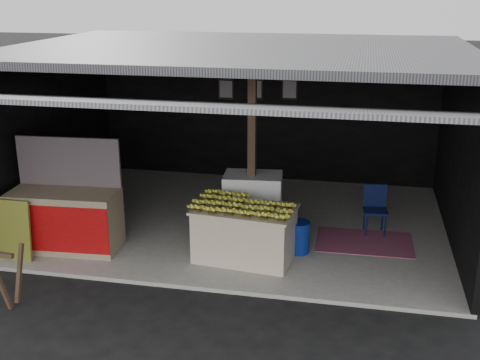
% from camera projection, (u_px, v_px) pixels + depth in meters
% --- Properties ---
extents(ground, '(80.00, 80.00, 0.00)m').
position_uv_depth(ground, '(204.00, 292.00, 8.11)').
color(ground, black).
rests_on(ground, ground).
extents(concrete_slab, '(7.00, 5.00, 0.06)m').
position_uv_depth(concrete_slab, '(241.00, 221.00, 10.43)').
color(concrete_slab, gray).
rests_on(concrete_slab, ground).
extents(shophouse, '(7.40, 7.29, 3.02)m').
position_uv_depth(shophouse, '(245.00, 100.00, 10.07)').
color(shophouse, black).
rests_on(shophouse, ground).
extents(banana_table, '(1.54, 1.04, 0.80)m').
position_uv_depth(banana_table, '(245.00, 233.00, 8.83)').
color(banana_table, beige).
rests_on(banana_table, concrete_slab).
extents(banana_pile, '(1.41, 0.94, 0.16)m').
position_uv_depth(banana_pile, '(245.00, 203.00, 8.68)').
color(banana_pile, yellow).
rests_on(banana_pile, banana_table).
extents(white_crate, '(0.97, 0.71, 1.02)m').
position_uv_depth(white_crate, '(253.00, 205.00, 9.67)').
color(white_crate, white).
rests_on(white_crate, concrete_slab).
extents(neighbor_stall, '(1.68, 0.84, 1.69)m').
position_uv_depth(neighbor_stall, '(65.00, 217.00, 9.16)').
color(neighbor_stall, '#998466').
rests_on(neighbor_stall, concrete_slab).
extents(green_signboard, '(0.61, 0.13, 0.92)m').
position_uv_depth(green_signboard, '(11.00, 230.00, 8.79)').
color(green_signboard, black).
rests_on(green_signboard, concrete_slab).
extents(water_barrel, '(0.32, 0.32, 0.46)m').
position_uv_depth(water_barrel, '(299.00, 238.00, 9.08)').
color(water_barrel, navy).
rests_on(water_barrel, concrete_slab).
extents(plastic_chair, '(0.42, 0.42, 0.80)m').
position_uv_depth(plastic_chair, '(375.00, 205.00, 9.78)').
color(plastic_chair, '#0A1238').
rests_on(plastic_chair, concrete_slab).
extents(magenta_rug, '(1.52, 1.03, 0.01)m').
position_uv_depth(magenta_rug, '(364.00, 242.00, 9.51)').
color(magenta_rug, maroon).
rests_on(magenta_rug, concrete_slab).
extents(picture_frames, '(1.62, 0.04, 0.46)m').
position_uv_depth(picture_frames, '(257.00, 89.00, 12.09)').
color(picture_frames, black).
rests_on(picture_frames, shophouse).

